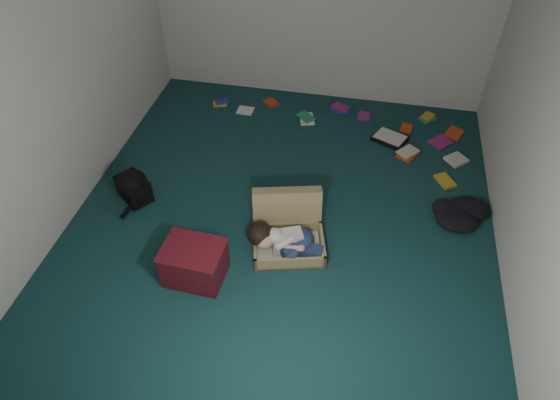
% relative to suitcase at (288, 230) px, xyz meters
% --- Properties ---
extents(floor, '(4.50, 4.50, 0.00)m').
position_rel_suitcase_xyz_m(floor, '(-0.11, 0.31, -0.14)').
color(floor, '#153B3C').
rests_on(floor, ground).
extents(wall_front, '(4.50, 0.00, 4.50)m').
position_rel_suitcase_xyz_m(wall_front, '(-0.11, -1.94, 1.16)').
color(wall_front, silver).
rests_on(wall_front, ground).
extents(wall_left, '(0.00, 4.50, 4.50)m').
position_rel_suitcase_xyz_m(wall_left, '(-2.11, 0.31, 1.16)').
color(wall_left, silver).
rests_on(wall_left, ground).
extents(wall_right, '(0.00, 4.50, 4.50)m').
position_rel_suitcase_xyz_m(wall_right, '(1.89, 0.31, 1.16)').
color(wall_right, silver).
rests_on(wall_right, ground).
extents(suitcase, '(0.76, 0.75, 0.46)m').
position_rel_suitcase_xyz_m(suitcase, '(0.00, 0.00, 0.00)').
color(suitcase, tan).
rests_on(suitcase, floor).
extents(person, '(0.71, 0.35, 0.29)m').
position_rel_suitcase_xyz_m(person, '(-0.00, -0.16, 0.04)').
color(person, silver).
rests_on(person, suitcase).
extents(maroon_bin, '(0.53, 0.43, 0.35)m').
position_rel_suitcase_xyz_m(maroon_bin, '(-0.70, -0.56, 0.04)').
color(maroon_bin, '#551119').
rests_on(maroon_bin, floor).
extents(backpack, '(0.55, 0.53, 0.26)m').
position_rel_suitcase_xyz_m(backpack, '(-1.62, 0.26, -0.01)').
color(backpack, black).
rests_on(backpack, floor).
extents(clothing_pile, '(0.54, 0.49, 0.14)m').
position_rel_suitcase_xyz_m(clothing_pile, '(1.59, 0.63, -0.07)').
color(clothing_pile, black).
rests_on(clothing_pile, floor).
extents(paper_tray, '(0.45, 0.40, 0.05)m').
position_rel_suitcase_xyz_m(paper_tray, '(0.86, 1.76, -0.11)').
color(paper_tray, black).
rests_on(paper_tray, floor).
extents(book_scatter, '(3.09, 1.78, 0.02)m').
position_rel_suitcase_xyz_m(book_scatter, '(0.63, 1.84, -0.13)').
color(book_scatter, gold).
rests_on(book_scatter, floor).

